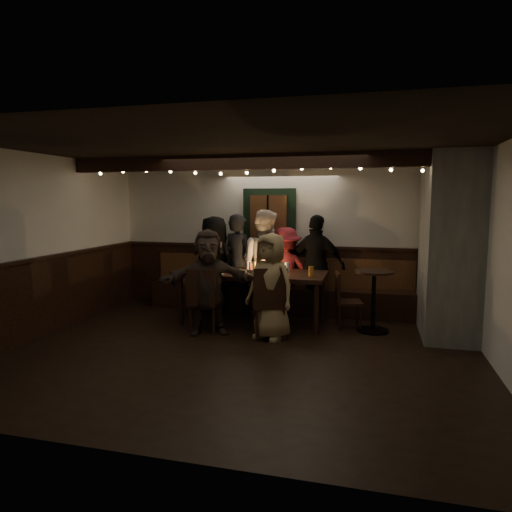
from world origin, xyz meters
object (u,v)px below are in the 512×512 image
(chair_near_right, at_px, (270,299))
(person_f, at_px, (208,282))
(person_d, at_px, (286,271))
(person_a, at_px, (214,264))
(chair_near_left, at_px, (203,297))
(person_c, at_px, (264,262))
(person_g, at_px, (271,286))
(chair_end, at_px, (343,297))
(dining_table, at_px, (253,277))
(person_b, at_px, (238,263))
(person_e, at_px, (317,265))
(high_top, at_px, (374,293))

(chair_near_right, bearing_deg, person_f, 177.37)
(chair_near_right, distance_m, person_d, 1.54)
(chair_near_right, bearing_deg, person_d, 92.52)
(person_a, bearing_deg, person_d, -158.60)
(chair_near_left, height_order, person_d, person_d)
(person_c, bearing_deg, person_d, -145.33)
(chair_near_left, xyz_separation_m, chair_near_right, (1.00, -0.03, 0.03))
(person_g, bearing_deg, chair_near_left, -159.34)
(chair_end, bearing_deg, person_g, -139.12)
(person_f, bearing_deg, chair_near_right, -24.00)
(chair_near_right, bearing_deg, person_g, 79.40)
(dining_table, bearing_deg, person_d, 63.02)
(person_b, distance_m, person_d, 0.84)
(person_c, bearing_deg, chair_near_right, 122.13)
(chair_end, relative_size, person_g, 0.57)
(dining_table, relative_size, person_b, 1.33)
(person_d, xyz_separation_m, person_e, (0.53, 0.01, 0.11))
(chair_near_left, distance_m, person_g, 1.02)
(person_e, bearing_deg, high_top, 157.65)
(chair_near_right, distance_m, high_top, 1.60)
(chair_near_left, distance_m, chair_near_right, 1.00)
(person_d, xyz_separation_m, person_f, (-0.85, -1.48, 0.03))
(person_g, bearing_deg, person_f, -159.95)
(chair_near_left, height_order, person_c, person_c)
(chair_near_right, relative_size, person_a, 0.61)
(dining_table, xyz_separation_m, person_e, (0.92, 0.77, 0.11))
(person_b, xyz_separation_m, person_e, (1.36, 0.09, -0.01))
(chair_end, bearing_deg, dining_table, -176.38)
(high_top, relative_size, person_g, 0.61)
(chair_end, height_order, person_g, person_g)
(person_f, relative_size, person_g, 1.02)
(chair_near_left, xyz_separation_m, person_a, (-0.32, 1.37, 0.29))
(person_c, bearing_deg, person_f, 85.26)
(chair_end, height_order, person_b, person_b)
(person_a, bearing_deg, chair_end, -177.46)
(person_c, bearing_deg, person_a, 14.99)
(person_e, bearing_deg, chair_near_right, 90.35)
(chair_near_left, bearing_deg, chair_near_right, -1.85)
(chair_near_left, bearing_deg, person_d, 58.08)
(high_top, height_order, person_a, person_a)
(person_f, bearing_deg, high_top, -4.13)
(person_c, height_order, person_e, person_c)
(chair_near_right, xyz_separation_m, person_d, (-0.07, 1.53, 0.17))
(chair_near_right, relative_size, person_g, 0.68)
(chair_near_left, xyz_separation_m, person_c, (0.58, 1.37, 0.35))
(chair_near_right, bearing_deg, chair_near_left, 178.15)
(person_a, bearing_deg, person_b, -157.95)
(chair_near_right, distance_m, person_e, 1.63)
(person_c, distance_m, person_f, 1.45)
(chair_near_right, bearing_deg, person_b, 121.65)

